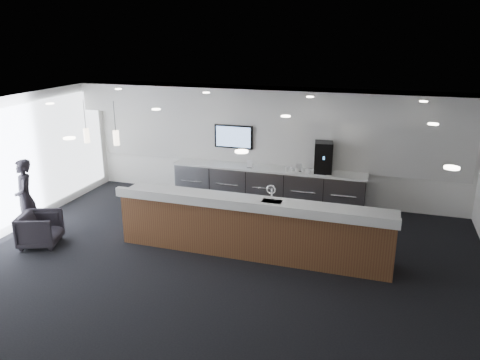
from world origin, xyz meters
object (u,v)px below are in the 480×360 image
(armchair, at_px, (40,229))
(lounge_guest, at_px, (25,198))
(service_counter, at_px, (252,227))
(coffee_machine, at_px, (323,157))

(armchair, bearing_deg, lounge_guest, 39.89)
(service_counter, xyz_separation_m, armchair, (-4.36, -0.96, -0.22))
(lounge_guest, bearing_deg, service_counter, 53.48)
(armchair, height_order, lounge_guest, lounge_guest)
(service_counter, height_order, armchair, service_counter)
(armchair, bearing_deg, coffee_machine, -72.43)
(service_counter, distance_m, coffee_machine, 3.25)
(coffee_machine, bearing_deg, armchair, -151.26)
(service_counter, height_order, lounge_guest, lounge_guest)
(lounge_guest, bearing_deg, armchair, 15.59)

